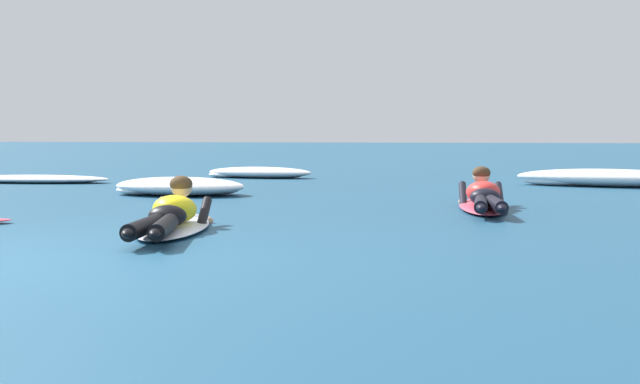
% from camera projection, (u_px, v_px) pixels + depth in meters
% --- Properties ---
extents(ground_plane, '(120.00, 120.00, 0.00)m').
position_uv_depth(ground_plane, '(299.00, 182.00, 16.01)').
color(ground_plane, navy).
extents(surfer_near, '(0.92, 2.54, 0.53)m').
position_uv_depth(surfer_near, '(172.00, 218.00, 7.92)').
color(surfer_near, silver).
rests_on(surfer_near, ground).
extents(surfer_far, '(0.68, 2.71, 0.55)m').
position_uv_depth(surfer_far, '(484.00, 199.00, 10.22)').
color(surfer_far, '#E54C66').
rests_on(surfer_far, ground).
extents(whitewater_mid_left, '(2.09, 1.41, 0.26)m').
position_uv_depth(whitewater_mid_left, '(180.00, 187.00, 12.66)').
color(whitewater_mid_left, white).
rests_on(whitewater_mid_left, ground).
extents(whitewater_mid_right, '(2.80, 1.07, 0.14)m').
position_uv_depth(whitewater_mid_right, '(35.00, 179.00, 15.73)').
color(whitewater_mid_right, white).
rests_on(whitewater_mid_right, ground).
extents(whitewater_back, '(3.17, 1.72, 0.29)m').
position_uv_depth(whitewater_back, '(608.00, 178.00, 14.66)').
color(whitewater_back, white).
rests_on(whitewater_back, ground).
extents(whitewater_far_band, '(2.26, 1.17, 0.22)m').
position_uv_depth(whitewater_far_band, '(260.00, 173.00, 17.43)').
color(whitewater_far_band, white).
rests_on(whitewater_far_band, ground).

